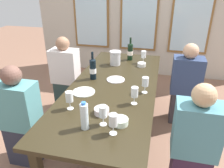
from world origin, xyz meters
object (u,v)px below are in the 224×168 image
object	(u,v)px
wine_glass_0	(69,97)
wine_glass_4	(113,120)
wine_glass_2	(135,92)
white_plate_1	(84,92)
white_plate_0	(116,80)
wine_glass_1	(145,82)
seated_person_3	(194,145)
dining_table	(114,91)
seated_person_1	(185,87)
tasting_bowl_1	(102,111)
tasting_bowl_2	(142,65)
wine_bottle_0	(130,51)
seated_person_0	(66,77)
seated_person_2	(21,120)
water_bottle	(84,116)
tasting_bowl_0	(120,121)
wine_bottle_1	(93,69)
wine_glass_5	(144,55)
wine_glass_3	(103,112)
metal_pitcher	(115,58)

from	to	relation	value
wine_glass_0	wine_glass_4	size ratio (longest dim) A/B	1.00
wine_glass_2	white_plate_1	bearing A→B (deg)	168.84
white_plate_0	wine_glass_1	bearing A→B (deg)	-33.40
white_plate_0	wine_glass_1	xyz separation A→B (m)	(0.36, -0.24, 0.11)
wine_glass_1	seated_person_3	bearing A→B (deg)	-43.88
dining_table	wine_glass_1	xyz separation A→B (m)	(0.35, -0.10, 0.19)
white_plate_1	seated_person_1	world-z (taller)	seated_person_1
tasting_bowl_1	tasting_bowl_2	world-z (taller)	tasting_bowl_1
wine_bottle_0	seated_person_3	size ratio (longest dim) A/B	0.29
wine_glass_4	seated_person_0	size ratio (longest dim) A/B	0.16
white_plate_0	seated_person_2	distance (m)	1.11
white_plate_0	seated_person_1	distance (m)	0.98
water_bottle	seated_person_1	world-z (taller)	seated_person_1
tasting_bowl_0	seated_person_3	distance (m)	0.68
wine_bottle_1	water_bottle	size ratio (longest dim) A/B	1.38
wine_glass_4	seated_person_2	size ratio (longest dim) A/B	0.16
wine_glass_5	seated_person_3	size ratio (longest dim) A/B	0.16
wine_glass_3	seated_person_1	xyz separation A→B (m)	(0.76, 1.32, -0.34)
metal_pitcher	wine_glass_5	distance (m)	0.40
water_bottle	wine_glass_4	bearing A→B (deg)	-3.58
wine_bottle_0	wine_glass_0	xyz separation A→B (m)	(-0.32, -1.45, -0.00)
white_plate_1	seated_person_3	size ratio (longest dim) A/B	0.21
wine_glass_0	wine_glass_5	bearing A→B (deg)	68.90
metal_pitcher	wine_glass_2	bearing A→B (deg)	-67.77
tasting_bowl_2	wine_glass_4	world-z (taller)	wine_glass_4
white_plate_0	wine_glass_5	size ratio (longest dim) A/B	1.21
dining_table	wine_glass_0	distance (m)	0.66
tasting_bowl_2	wine_glass_2	xyz separation A→B (m)	(0.04, -1.00, 0.10)
water_bottle	seated_person_2	xyz separation A→B (m)	(-0.79, 0.25, -0.33)
water_bottle	wine_glass_1	xyz separation A→B (m)	(0.40, 0.71, 0.00)
metal_pitcher	wine_glass_3	xyz separation A→B (m)	(0.20, -1.37, 0.03)
tasting_bowl_0	seated_person_3	size ratio (longest dim) A/B	0.12
metal_pitcher	wine_glass_0	xyz separation A→B (m)	(-0.15, -1.21, 0.03)
white_plate_1	wine_glass_0	world-z (taller)	wine_glass_0
tasting_bowl_0	wine_glass_5	distance (m)	1.49
tasting_bowl_2	wine_glass_5	world-z (taller)	wine_glass_5
tasting_bowl_1	seated_person_2	distance (m)	0.89
wine_bottle_0	tasting_bowl_2	size ratio (longest dim) A/B	2.90
metal_pitcher	tasting_bowl_2	world-z (taller)	metal_pitcher
wine_bottle_1	dining_table	bearing A→B (deg)	-21.68
metal_pitcher	seated_person_0	distance (m)	0.78
metal_pitcher	white_plate_1	bearing A→B (deg)	-99.39
seated_person_0	tasting_bowl_1	bearing A→B (deg)	-52.45
metal_pitcher	wine_glass_5	world-z (taller)	metal_pitcher
white_plate_1	seated_person_2	distance (m)	0.69
wine_glass_3	wine_bottle_1	bearing A→B (deg)	112.74
wine_bottle_0	tasting_bowl_2	distance (m)	0.32
seated_person_1	seated_person_3	xyz separation A→B (m)	(0.00, -1.15, 0.00)
metal_pitcher	seated_person_1	bearing A→B (deg)	-2.66
seated_person_3	wine_bottle_1	bearing A→B (deg)	148.76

